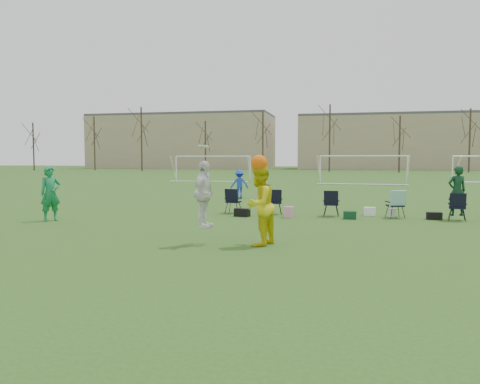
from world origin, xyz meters
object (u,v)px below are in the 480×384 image
(fielder_blue, at_px, (239,184))
(goal_left, at_px, (213,161))
(fielder_green_near, at_px, (50,194))
(center_contest, at_px, (242,201))
(goal_mid, at_px, (363,162))

(fielder_blue, distance_m, goal_left, 19.66)
(fielder_green_near, xyz_separation_m, center_contest, (7.42, -3.03, 0.17))
(fielder_green_near, bearing_deg, goal_left, 41.90)
(fielder_green_near, distance_m, fielder_blue, 11.79)
(goal_left, relative_size, goal_mid, 1.00)
(center_contest, height_order, goal_left, center_contest)
(fielder_blue, xyz_separation_m, center_contest, (3.20, -14.04, 0.34))
(fielder_green_near, height_order, fielder_blue, fielder_green_near)
(fielder_blue, xyz_separation_m, goal_mid, (7.25, 16.43, 1.15))
(fielder_blue, bearing_deg, fielder_green_near, 48.58)
(center_contest, bearing_deg, goal_left, 107.05)
(fielder_blue, height_order, center_contest, center_contest)
(fielder_green_near, bearing_deg, center_contest, -75.23)
(fielder_blue, bearing_deg, goal_mid, -134.26)
(fielder_blue, relative_size, goal_mid, 0.21)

